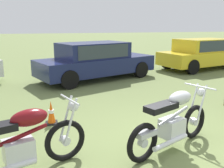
{
  "coord_description": "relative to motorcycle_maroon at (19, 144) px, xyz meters",
  "views": [
    {
      "loc": [
        -2.22,
        -3.42,
        2.09
      ],
      "look_at": [
        -0.68,
        1.53,
        0.85
      ],
      "focal_mm": 39.84,
      "sensor_mm": 36.0,
      "label": 1
    }
  ],
  "objects": [
    {
      "name": "car_navy",
      "position": [
        2.52,
        5.92,
        0.32
      ],
      "size": [
        4.89,
        3.1,
        1.43
      ],
      "rotation": [
        0.0,
        0.0,
        0.33
      ],
      "color": "#161E4C",
      "rests_on": "ground"
    },
    {
      "name": "traffic_cone",
      "position": [
        0.55,
        1.8,
        -0.25
      ],
      "size": [
        0.25,
        0.25,
        0.51
      ],
      "color": "#EA590F",
      "rests_on": "ground"
    },
    {
      "name": "car_yellow",
      "position": [
        8.06,
        6.71,
        0.32
      ],
      "size": [
        4.81,
        2.58,
        1.43
      ],
      "rotation": [
        0.0,
        0.0,
        0.2
      ],
      "color": "gold",
      "rests_on": "ground"
    },
    {
      "name": "ground_plane",
      "position": [
        2.52,
        0.02,
        -0.48
      ],
      "size": [
        120.0,
        120.0,
        0.0
      ],
      "primitive_type": "plane",
      "color": "olive"
    },
    {
      "name": "motorcycle_silver",
      "position": [
        2.46,
        0.06,
        0.01
      ],
      "size": [
        1.9,
        1.01,
        1.02
      ],
      "rotation": [
        0.0,
        0.0,
        0.38
      ],
      "color": "black",
      "rests_on": "ground"
    },
    {
      "name": "motorcycle_maroon",
      "position": [
        0.0,
        0.0,
        0.0
      ],
      "size": [
        2.04,
        0.91,
        1.02
      ],
      "rotation": [
        0.0,
        0.0,
        0.29
      ],
      "color": "black",
      "rests_on": "ground"
    }
  ]
}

